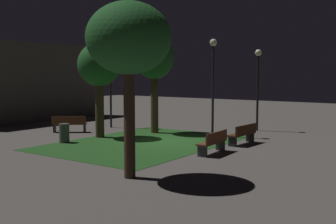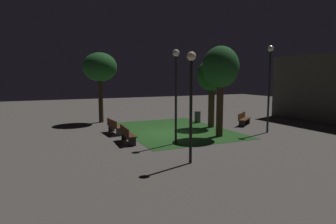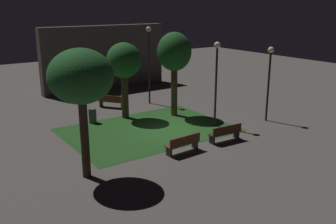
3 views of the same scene
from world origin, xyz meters
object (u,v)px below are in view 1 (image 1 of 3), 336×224
Objects in this scene: bench_near_trees at (69,123)px; lamp_post_near_wall at (213,71)px; lamp_post_plaza_west at (258,75)px; trash_bin at (64,133)px; bench_lawn_edge at (214,142)px; tree_near_wall at (154,59)px; tree_back_right at (99,67)px; bench_by_lamp at (243,134)px; tree_lawn_side at (129,40)px; lamp_post_path_center at (110,66)px.

bench_near_trees is 8.09m from lamp_post_near_wall.
bench_near_trees is 0.39× the size of lamp_post_plaza_west.
trash_bin is (-2.41, -2.37, -0.05)m from bench_near_trees.
bench_near_trees is 10.47m from lamp_post_plaza_west.
bench_lawn_edge and bench_near_trees have the same top height.
tree_near_wall reaches higher than lamp_post_near_wall.
lamp_post_near_wall is at bearing -52.06° from tree_back_right.
tree_near_wall is 5.72m from lamp_post_plaza_west.
tree_near_wall is (0.62, 5.37, 3.41)m from bench_by_lamp.
tree_lawn_side reaches higher than trash_bin.
lamp_post_plaza_west reaches higher than bench_near_trees.
bench_lawn_edge is 5.99m from tree_lawn_side.
tree_back_right is 5.30× the size of trash_bin.
lamp_post_near_wall is 7.70m from trash_bin.
lamp_post_plaza_west is 8.31m from lamp_post_path_center.
lamp_post_path_center reaches higher than bench_by_lamp.
lamp_post_near_wall is 0.91× the size of lamp_post_path_center.
bench_by_lamp is at bearing -119.14° from lamp_post_near_wall.
tree_near_wall reaches higher than lamp_post_plaza_west.
tree_lawn_side is 8.34m from tree_back_right.
bench_by_lamp is 0.41× the size of lamp_post_plaza_west.
lamp_post_path_center is (2.79, -0.42, 3.05)m from bench_near_trees.
trash_bin is at bearing 103.14° from bench_lawn_edge.
bench_lawn_edge is 7.17m from tree_near_wall.
lamp_post_near_wall is 5.53× the size of trash_bin.
bench_lawn_edge is 2.10× the size of trash_bin.
bench_lawn_edge is at bearing -112.37° from lamp_post_path_center.
lamp_post_plaza_west is (3.90, -4.09, -0.87)m from tree_near_wall.
tree_lawn_side is 12.08m from lamp_post_plaza_west.
bench_lawn_edge is 0.35× the size of tree_lawn_side.
tree_back_right is at bearing 127.94° from lamp_post_near_wall.
tree_back_right is 1.04× the size of lamp_post_plaza_west.
tree_near_wall is 1.17× the size of lamp_post_plaza_west.
lamp_post_path_center is at bearing 84.05° from bench_by_lamp.
tree_lawn_side is 6.02× the size of trash_bin.
lamp_post_near_wall is at bearing 29.62° from bench_lawn_edge.
bench_by_lamp is at bearing -57.82° from trash_bin.
lamp_post_path_center is at bearing -8.57° from bench_near_trees.
trash_bin is (-2.11, 0.17, -3.01)m from tree_back_right.
tree_lawn_side is 1.18× the size of lamp_post_plaza_west.
bench_by_lamp is 8.04m from trash_bin.
tree_near_wall reaches higher than bench_lawn_edge.
tree_lawn_side is at bearing 177.35° from bench_lawn_edge.
tree_back_right is (-2.17, 6.63, 2.96)m from bench_by_lamp.
bench_lawn_edge is at bearing -169.89° from lamp_post_plaza_west.
tree_back_right is at bearing -96.75° from bench_near_trees.
lamp_post_path_center is at bearing 92.96° from lamp_post_near_wall.
lamp_post_near_wall is at bearing -87.04° from lamp_post_path_center.
tree_back_right reaches higher than lamp_post_plaza_west.
bench_near_trees is at bearing 58.04° from tree_lawn_side.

